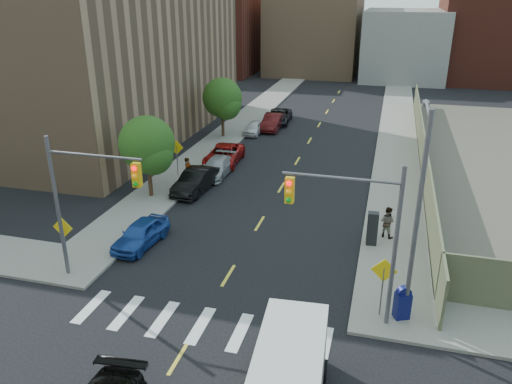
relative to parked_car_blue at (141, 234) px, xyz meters
The scene contains 28 objects.
sidewalk_nw 31.85m from the parked_car_blue, 94.05° to the left, with size 3.50×73.00×0.15m, color gray.
sidewalk_ne 34.42m from the parked_car_blue, 67.36° to the left, with size 3.50×73.00×0.15m, color gray.
fence_north 23.70m from the parked_car_blue, 50.42° to the left, with size 0.12×44.00×2.50m, color #5E6244.
building_nw 27.14m from the parked_car_blue, 129.15° to the left, with size 22.00×30.00×16.00m, color #8C6B4C.
bg_bldg_west 62.71m from the parked_car_blue, 105.31° to the left, with size 14.00×18.00×12.00m, color #592319.
bg_bldg_midwest 62.64m from the parked_car_blue, 90.46° to the left, with size 14.00×16.00×15.00m, color #8C6B4C.
bg_bldg_center 61.91m from the parked_car_blue, 77.37° to the left, with size 12.00×16.00×10.00m, color gray.
bg_bldg_east 68.46m from the parked_car_blue, 66.17° to the left, with size 18.00×18.00×16.00m, color #592319.
signal_nw 5.38m from the parked_car_blue, 97.40° to the right, with size 4.59×0.30×7.00m.
signal_ne 12.67m from the parked_car_blue, 18.02° to the right, with size 4.59×0.30×7.00m.
streetlight_ne 14.71m from the parked_car_blue, 11.70° to the right, with size 0.25×3.70×9.00m.
warn_sign_nw 4.18m from the parked_car_blue, 125.40° to the right, with size 1.06×0.06×2.83m.
warn_sign_ne 13.17m from the parked_car_blue, 14.29° to the right, with size 1.06×0.06×2.83m.
warn_sign_midwest 10.60m from the parked_car_blue, 102.63° to the left, with size 1.06×0.06×2.83m.
tree_west_near 7.34m from the parked_car_blue, 111.65° to the left, with size 3.66×3.64×5.52m.
tree_west_far 21.64m from the parked_car_blue, 96.70° to the left, with size 3.66×3.64×5.52m.
parked_car_blue is the anchor object (origin of this frame).
parked_car_black 7.99m from the parked_car_blue, 90.00° to the left, with size 1.62×4.66×1.54m, color black.
parked_car_red 14.03m from the parked_car_blue, 90.00° to the left, with size 2.41×5.23×1.45m, color #A91210.
parked_car_silver 11.39m from the parked_car_blue, 88.29° to the left, with size 1.84×4.53×1.31m, color #9B9EA2.
parked_car_white 23.12m from the parked_car_blue, 90.00° to the left, with size 1.45×3.59×1.22m, color silver.
parked_car_maroon 25.24m from the parked_car_blue, 87.05° to the left, with size 1.61×4.61×1.52m, color #450D0E.
parked_car_grey 27.88m from the parked_car_blue, 87.33° to the left, with size 2.32×5.04×1.40m, color black.
cargo_van 13.59m from the parked_car_blue, 42.61° to the right, with size 2.65×5.70×2.54m.
mailbox 13.95m from the parked_car_blue, 13.23° to the right, with size 0.75×0.68×1.49m.
payphone 12.41m from the parked_car_blue, 14.38° to the left, with size 0.55×0.45×1.85m, color black.
pedestrian_west 8.75m from the parked_car_blue, 95.25° to the left, with size 0.72×0.47×1.97m, color gray.
pedestrian_east 13.43m from the parked_car_blue, 18.20° to the left, with size 0.86×0.67×1.77m, color gray.
Camera 1 is at (6.74, -11.79, 12.91)m, focal length 35.00 mm.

